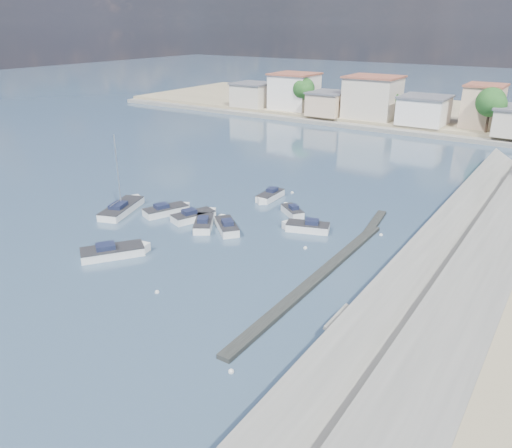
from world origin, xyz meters
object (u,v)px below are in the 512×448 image
(motorboat_b, at_px, (195,216))
(motorboat_d, at_px, (305,227))
(motorboat_g, at_px, (269,196))
(motorboat_e, at_px, (168,210))
(motorboat_c, at_px, (226,226))
(motorboat_f, at_px, (292,211))
(sailboat, at_px, (123,208))
(motorboat_h, at_px, (116,252))
(motorboat_a, at_px, (204,223))

(motorboat_b, xyz_separation_m, motorboat_d, (11.44, 3.87, -0.00))
(motorboat_g, bearing_deg, motorboat_e, -123.83)
(motorboat_c, bearing_deg, motorboat_b, 175.04)
(motorboat_b, height_order, motorboat_f, same)
(motorboat_d, xyz_separation_m, sailboat, (-19.96, -6.41, 0.03))
(motorboat_b, relative_size, motorboat_d, 1.06)
(motorboat_g, distance_m, motorboat_h, 21.24)
(motorboat_d, xyz_separation_m, motorboat_f, (-3.50, 3.26, 0.00))
(motorboat_e, bearing_deg, motorboat_a, -7.27)
(motorboat_a, xyz_separation_m, motorboat_f, (5.88, 8.18, -0.00))
(motorboat_b, relative_size, motorboat_c, 1.16)
(motorboat_b, relative_size, motorboat_f, 1.46)
(motorboat_c, bearing_deg, motorboat_f, 65.33)
(motorboat_f, bearing_deg, motorboat_a, -125.70)
(sailboat, bearing_deg, motorboat_c, 9.38)
(motorboat_h, bearing_deg, motorboat_b, 88.78)
(motorboat_b, distance_m, motorboat_c, 4.51)
(motorboat_b, distance_m, motorboat_e, 3.73)
(motorboat_e, bearing_deg, motorboat_h, -71.90)
(motorboat_g, xyz_separation_m, sailboat, (-11.71, -12.53, 0.03))
(motorboat_a, bearing_deg, motorboat_g, 84.15)
(motorboat_f, bearing_deg, motorboat_e, -147.44)
(motorboat_c, bearing_deg, motorboat_e, 179.49)
(motorboat_d, height_order, motorboat_f, same)
(motorboat_c, xyz_separation_m, motorboat_e, (-8.20, 0.07, -0.00))
(sailboat, bearing_deg, motorboat_h, -45.51)
(motorboat_e, height_order, motorboat_h, same)
(motorboat_e, height_order, motorboat_f, same)
(motorboat_g, relative_size, motorboat_h, 0.83)
(motorboat_a, bearing_deg, motorboat_e, 172.73)
(motorboat_a, xyz_separation_m, motorboat_g, (1.13, 11.05, 0.00))
(motorboat_a, distance_m, motorboat_c, 2.51)
(motorboat_h, bearing_deg, motorboat_e, 108.10)
(motorboat_a, xyz_separation_m, sailboat, (-10.58, -1.48, 0.03))
(motorboat_e, distance_m, sailboat, 5.29)
(motorboat_d, bearing_deg, motorboat_e, -164.56)
(motorboat_e, bearing_deg, sailboat, -155.16)
(sailboat, bearing_deg, motorboat_b, 16.60)
(motorboat_d, xyz_separation_m, motorboat_e, (-15.16, -4.19, 0.00))
(motorboat_a, distance_m, motorboat_b, 2.32)
(motorboat_a, relative_size, motorboat_g, 0.96)
(motorboat_b, xyz_separation_m, motorboat_h, (-0.23, -10.97, 0.00))
(motorboat_e, relative_size, motorboat_g, 1.11)
(motorboat_d, bearing_deg, motorboat_a, -152.30)
(motorboat_f, bearing_deg, motorboat_b, -138.10)
(motorboat_e, bearing_deg, motorboat_d, 15.44)
(motorboat_h, distance_m, sailboat, 11.81)
(motorboat_a, bearing_deg, motorboat_c, 15.32)
(motorboat_e, bearing_deg, motorboat_g, 56.17)
(motorboat_c, distance_m, sailboat, 13.18)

